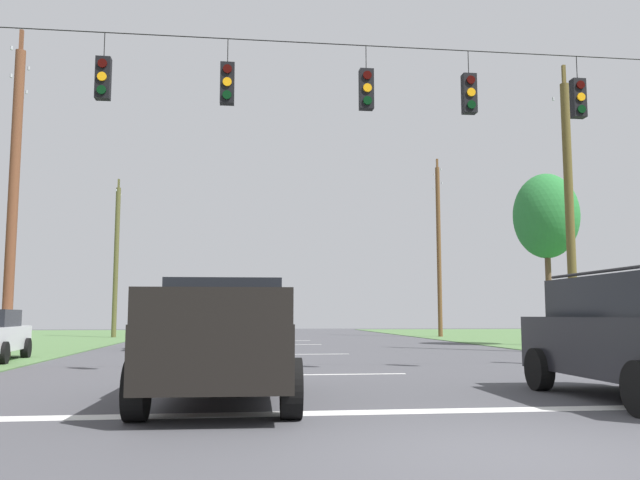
{
  "coord_description": "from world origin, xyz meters",
  "views": [
    {
      "loc": [
        -2.68,
        -6.54,
        1.36
      ],
      "look_at": [
        -0.89,
        7.88,
        3.0
      ],
      "focal_mm": 37.47,
      "sensor_mm": 36.0,
      "label": 1
    }
  ],
  "objects_px": {
    "pickup_truck": "(223,340)",
    "utility_pole_far_right": "(439,246)",
    "overhead_signal_span": "(364,171)",
    "distant_car_oncoming": "(164,329)",
    "utility_pole_far_left": "(116,259)",
    "tree_roadside_right": "(546,217)",
    "utility_pole_mid_right": "(570,212)",
    "utility_pole_mid_left": "(13,193)"
  },
  "relations": [
    {
      "from": "pickup_truck",
      "to": "utility_pole_far_left",
      "type": "bearing_deg",
      "value": 103.01
    },
    {
      "from": "utility_pole_mid_left",
      "to": "tree_roadside_right",
      "type": "height_order",
      "value": "utility_pole_mid_left"
    },
    {
      "from": "overhead_signal_span",
      "to": "utility_pole_far_right",
      "type": "distance_m",
      "value": 27.55
    },
    {
      "from": "tree_roadside_right",
      "to": "utility_pole_mid_right",
      "type": "bearing_deg",
      "value": -107.31
    },
    {
      "from": "overhead_signal_span",
      "to": "utility_pole_far_left",
      "type": "distance_m",
      "value": 28.73
    },
    {
      "from": "pickup_truck",
      "to": "utility_pole_mid_left",
      "type": "bearing_deg",
      "value": 120.91
    },
    {
      "from": "utility_pole_far_right",
      "to": "utility_pole_far_left",
      "type": "height_order",
      "value": "utility_pole_far_right"
    },
    {
      "from": "utility_pole_far_left",
      "to": "pickup_truck",
      "type": "bearing_deg",
      "value": -76.99
    },
    {
      "from": "utility_pole_far_left",
      "to": "tree_roadside_right",
      "type": "distance_m",
      "value": 25.0
    },
    {
      "from": "overhead_signal_span",
      "to": "utility_pole_far_left",
      "type": "relative_size",
      "value": 1.91
    },
    {
      "from": "overhead_signal_span",
      "to": "tree_roadside_right",
      "type": "xyz_separation_m",
      "value": [
        10.9,
        13.44,
        1.12
      ]
    },
    {
      "from": "utility_pole_far_right",
      "to": "tree_roadside_right",
      "type": "relative_size",
      "value": 1.46
    },
    {
      "from": "tree_roadside_right",
      "to": "utility_pole_far_right",
      "type": "bearing_deg",
      "value": 95.42
    },
    {
      "from": "utility_pole_far_left",
      "to": "tree_roadside_right",
      "type": "relative_size",
      "value": 1.26
    },
    {
      "from": "distant_car_oncoming",
      "to": "utility_pole_far_right",
      "type": "height_order",
      "value": "utility_pole_far_right"
    },
    {
      "from": "utility_pole_mid_right",
      "to": "utility_pole_far_left",
      "type": "relative_size",
      "value": 1.11
    },
    {
      "from": "pickup_truck",
      "to": "utility_pole_mid_right",
      "type": "distance_m",
      "value": 17.77
    },
    {
      "from": "utility_pole_mid_left",
      "to": "overhead_signal_span",
      "type": "bearing_deg",
      "value": -38.67
    },
    {
      "from": "pickup_truck",
      "to": "overhead_signal_span",
      "type": "bearing_deg",
      "value": 51.18
    },
    {
      "from": "overhead_signal_span",
      "to": "utility_pole_far_right",
      "type": "height_order",
      "value": "utility_pole_far_right"
    },
    {
      "from": "overhead_signal_span",
      "to": "tree_roadside_right",
      "type": "bearing_deg",
      "value": 50.97
    },
    {
      "from": "distant_car_oncoming",
      "to": "pickup_truck",
      "type": "bearing_deg",
      "value": -81.0
    },
    {
      "from": "overhead_signal_span",
      "to": "pickup_truck",
      "type": "bearing_deg",
      "value": -128.82
    },
    {
      "from": "utility_pole_far_right",
      "to": "utility_pole_far_left",
      "type": "relative_size",
      "value": 1.16
    },
    {
      "from": "utility_pole_mid_left",
      "to": "utility_pole_mid_right",
      "type": "bearing_deg",
      "value": 0.1
    },
    {
      "from": "distant_car_oncoming",
      "to": "utility_pole_far_left",
      "type": "height_order",
      "value": "utility_pole_far_left"
    },
    {
      "from": "utility_pole_mid_right",
      "to": "distant_car_oncoming",
      "type": "bearing_deg",
      "value": 161.4
    },
    {
      "from": "pickup_truck",
      "to": "utility_pole_far_right",
      "type": "bearing_deg",
      "value": 66.61
    },
    {
      "from": "utility_pole_far_left",
      "to": "utility_pole_far_right",
      "type": "bearing_deg",
      "value": -3.2
    },
    {
      "from": "distant_car_oncoming",
      "to": "utility_pole_mid_right",
      "type": "height_order",
      "value": "utility_pole_mid_right"
    },
    {
      "from": "utility_pole_mid_right",
      "to": "utility_pole_mid_left",
      "type": "distance_m",
      "value": 19.56
    },
    {
      "from": "overhead_signal_span",
      "to": "utility_pole_far_left",
      "type": "height_order",
      "value": "utility_pole_far_left"
    },
    {
      "from": "utility_pole_mid_right",
      "to": "utility_pole_far_left",
      "type": "bearing_deg",
      "value": 136.24
    },
    {
      "from": "pickup_truck",
      "to": "distant_car_oncoming",
      "type": "height_order",
      "value": "pickup_truck"
    },
    {
      "from": "pickup_truck",
      "to": "distant_car_oncoming",
      "type": "bearing_deg",
      "value": 99.0
    },
    {
      "from": "overhead_signal_span",
      "to": "distant_car_oncoming",
      "type": "xyz_separation_m",
      "value": [
        -5.78,
        13.32,
        -3.85
      ]
    },
    {
      "from": "utility_pole_far_right",
      "to": "tree_roadside_right",
      "type": "height_order",
      "value": "utility_pole_far_right"
    },
    {
      "from": "utility_pole_far_right",
      "to": "distant_car_oncoming",
      "type": "bearing_deg",
      "value": -141.28
    },
    {
      "from": "pickup_truck",
      "to": "distant_car_oncoming",
      "type": "xyz_separation_m",
      "value": [
        -2.71,
        17.14,
        -0.18
      ]
    },
    {
      "from": "overhead_signal_span",
      "to": "utility_pole_mid_right",
      "type": "xyz_separation_m",
      "value": [
        9.28,
        8.25,
        0.52
      ]
    },
    {
      "from": "pickup_truck",
      "to": "utility_pole_far_left",
      "type": "distance_m",
      "value": 31.72
    },
    {
      "from": "utility_pole_mid_right",
      "to": "utility_pole_far_right",
      "type": "distance_m",
      "value": 17.52
    }
  ]
}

